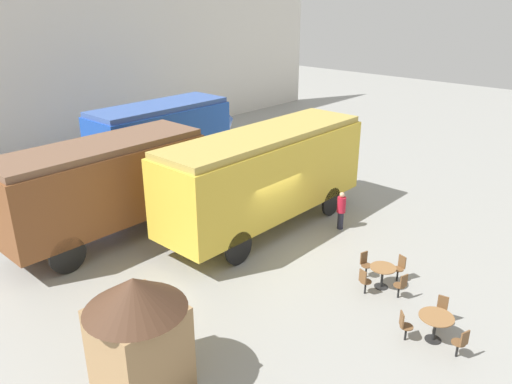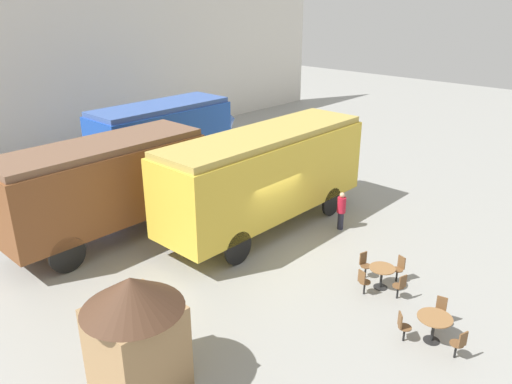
% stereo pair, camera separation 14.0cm
% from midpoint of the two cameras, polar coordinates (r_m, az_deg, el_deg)
% --- Properties ---
extents(ground_plane, '(80.00, 80.00, 0.00)m').
position_cam_midpoint_polar(ground_plane, '(19.08, 1.68, -5.53)').
color(ground_plane, gray).
extents(backdrop_wall, '(44.00, 0.15, 9.00)m').
position_cam_midpoint_polar(backdrop_wall, '(30.07, -22.01, 12.11)').
color(backdrop_wall, silver).
rests_on(backdrop_wall, ground_plane).
extents(streamlined_locomotive, '(8.67, 2.63, 3.73)m').
position_cam_midpoint_polar(streamlined_locomotive, '(25.81, -9.40, 6.79)').
color(streamlined_locomotive, blue).
rests_on(streamlined_locomotive, ground_plane).
extents(passenger_coach_wooden, '(7.73, 2.62, 3.77)m').
position_cam_midpoint_polar(passenger_coach_wooden, '(19.20, -16.83, 1.10)').
color(passenger_coach_wooden, brown).
rests_on(passenger_coach_wooden, ground_plane).
extents(passenger_coach_vintage, '(9.29, 2.65, 3.94)m').
position_cam_midpoint_polar(passenger_coach_vintage, '(19.19, 1.26, 2.26)').
color(passenger_coach_vintage, gold).
rests_on(passenger_coach_vintage, ground_plane).
extents(cafe_table_near, '(0.82, 0.82, 0.72)m').
position_cam_midpoint_polar(cafe_table_near, '(16.44, 14.43, -8.87)').
color(cafe_table_near, black).
rests_on(cafe_table_near, ground_plane).
extents(cafe_table_mid, '(0.92, 0.92, 0.76)m').
position_cam_midpoint_polar(cafe_table_mid, '(14.53, 19.98, -13.78)').
color(cafe_table_mid, black).
rests_on(cafe_table_mid, ground_plane).
extents(cafe_chair_0, '(0.39, 0.37, 0.87)m').
position_cam_midpoint_polar(cafe_chair_0, '(15.97, 12.41, -9.85)').
color(cafe_chair_0, black).
rests_on(cafe_chair_0, ground_plane).
extents(cafe_chair_1, '(0.37, 0.39, 0.87)m').
position_cam_midpoint_polar(cafe_chair_1, '(16.03, 16.41, -10.17)').
color(cafe_chair_1, black).
rests_on(cafe_chair_1, ground_plane).
extents(cafe_chair_2, '(0.39, 0.37, 0.87)m').
position_cam_midpoint_polar(cafe_chair_2, '(16.98, 16.29, -8.23)').
color(cafe_chair_2, black).
rests_on(cafe_chair_2, ground_plane).
extents(cafe_chair_3, '(0.37, 0.39, 0.87)m').
position_cam_midpoint_polar(cafe_chair_3, '(16.93, 12.53, -7.93)').
color(cafe_chair_3, black).
rests_on(cafe_chair_3, ground_plane).
extents(cafe_chair_4, '(0.38, 0.36, 0.87)m').
position_cam_midpoint_polar(cafe_chair_4, '(15.28, 20.58, -12.44)').
color(cafe_chair_4, black).
rests_on(cafe_chair_4, ground_plane).
extents(cafe_chair_5, '(0.40, 0.40, 0.87)m').
position_cam_midpoint_polar(cafe_chair_5, '(14.34, 16.67, -14.36)').
color(cafe_chair_5, black).
rests_on(cafe_chair_5, ground_plane).
extents(cafe_chair_6, '(0.37, 0.39, 0.87)m').
position_cam_midpoint_polar(cafe_chair_6, '(14.19, 22.50, -15.65)').
color(cafe_chair_6, black).
rests_on(cafe_chair_6, ground_plane).
extents(visitor_person, '(0.34, 0.34, 1.56)m').
position_cam_midpoint_polar(visitor_person, '(19.91, 9.92, -1.99)').
color(visitor_person, '#262633').
rests_on(visitor_person, ground_plane).
extents(ticket_kiosk, '(2.34, 2.34, 3.00)m').
position_cam_midpoint_polar(ticket_kiosk, '(12.04, -13.32, -14.91)').
color(ticket_kiosk, '#99754C').
rests_on(ticket_kiosk, ground_plane).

